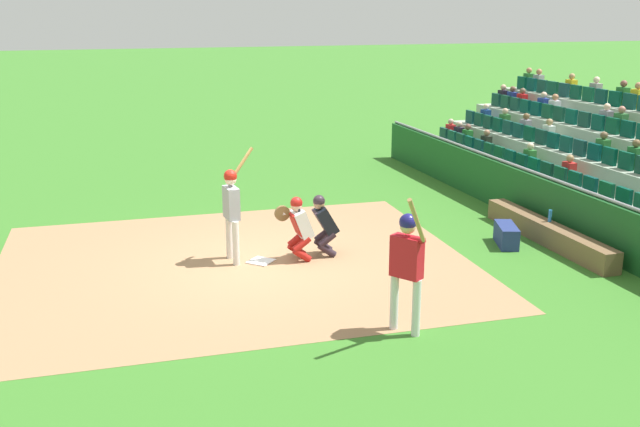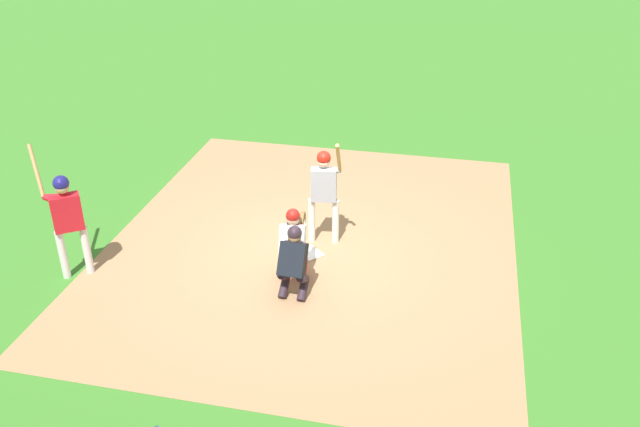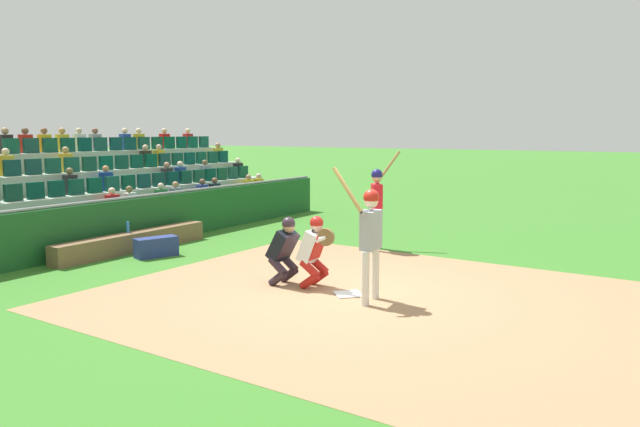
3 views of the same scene
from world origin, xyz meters
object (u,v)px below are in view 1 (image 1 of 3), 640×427
object	(u,v)px
home_plate_marker	(261,261)
batter_at_plate	(232,204)
on_deck_batter	(407,259)
catcher_crouching	(298,225)
home_plate_umpire	(324,222)
water_bottle_on_bench	(550,216)
dugout_bench	(547,233)
equipment_duffel_bag	(506,235)

from	to	relation	value
home_plate_marker	batter_at_plate	distance (m)	1.25
home_plate_marker	on_deck_batter	size ratio (longest dim) A/B	0.19
catcher_crouching	on_deck_batter	xyz separation A→B (m)	(-3.70, -0.63, 0.46)
home_plate_marker	batter_at_plate	xyz separation A→B (m)	(0.20, 0.50, 1.13)
home_plate_umpire	catcher_crouching	bearing A→B (deg)	102.28
water_bottle_on_bench	on_deck_batter	xyz separation A→B (m)	(-3.22, 4.72, 0.62)
water_bottle_on_bench	on_deck_batter	distance (m)	5.75
catcher_crouching	dugout_bench	world-z (taller)	catcher_crouching
catcher_crouching	on_deck_batter	size ratio (longest dim) A/B	0.57
catcher_crouching	home_plate_umpire	xyz separation A→B (m)	(0.12, -0.56, -0.03)
on_deck_batter	equipment_duffel_bag	bearing A→B (deg)	-48.72
batter_at_plate	home_plate_umpire	distance (m)	1.86
batter_at_plate	dugout_bench	bearing A→B (deg)	-97.44
catcher_crouching	on_deck_batter	distance (m)	3.78
batter_at_plate	equipment_duffel_bag	distance (m)	5.74
dugout_bench	on_deck_batter	distance (m)	5.69
home_plate_marker	catcher_crouching	xyz separation A→B (m)	(-0.09, -0.74, 0.71)
home_plate_umpire	dugout_bench	size ratio (longest dim) A/B	0.30
catcher_crouching	equipment_duffel_bag	world-z (taller)	catcher_crouching
batter_at_plate	water_bottle_on_bench	bearing A→B (deg)	-96.67
home_plate_umpire	equipment_duffel_bag	size ratio (longest dim) A/B	1.38
home_plate_marker	water_bottle_on_bench	xyz separation A→B (m)	(-0.57, -6.10, 0.55)
home_plate_umpire	equipment_duffel_bag	world-z (taller)	home_plate_umpire
home_plate_marker	dugout_bench	xyz separation A→B (m)	(-0.65, -6.01, 0.20)
home_plate_marker	home_plate_umpire	size ratio (longest dim) A/B	0.35
batter_at_plate	on_deck_batter	distance (m)	4.41
home_plate_umpire	on_deck_batter	size ratio (longest dim) A/B	0.55
home_plate_marker	catcher_crouching	bearing A→B (deg)	-97.26
catcher_crouching	equipment_duffel_bag	distance (m)	4.43
equipment_duffel_bag	on_deck_batter	size ratio (longest dim) A/B	0.40
batter_at_plate	water_bottle_on_bench	xyz separation A→B (m)	(-0.77, -6.60, -0.58)
catcher_crouching	water_bottle_on_bench	world-z (taller)	catcher_crouching
batter_at_plate	water_bottle_on_bench	distance (m)	6.67
home_plate_umpire	equipment_duffel_bag	distance (m)	3.89
catcher_crouching	water_bottle_on_bench	xyz separation A→B (m)	(-0.47, -5.36, -0.15)
home_plate_marker	equipment_duffel_bag	size ratio (longest dim) A/B	0.48
home_plate_umpire	equipment_duffel_bag	xyz separation A→B (m)	(-0.53, -3.83, -0.47)
home_plate_umpire	water_bottle_on_bench	distance (m)	4.84
home_plate_marker	batter_at_plate	bearing A→B (deg)	67.85
home_plate_umpire	on_deck_batter	distance (m)	3.85
equipment_duffel_bag	dugout_bench	bearing A→B (deg)	-79.77
water_bottle_on_bench	catcher_crouching	bearing A→B (deg)	84.95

